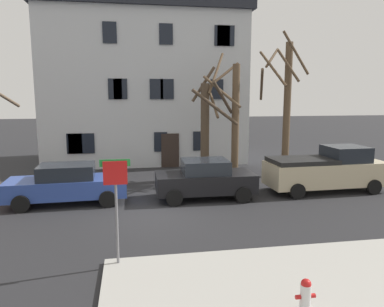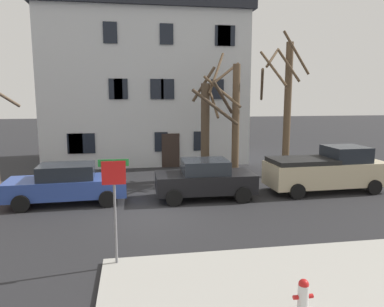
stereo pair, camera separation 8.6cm
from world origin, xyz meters
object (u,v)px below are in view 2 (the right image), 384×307
object	(u,v)px
tree_bare_mid	(207,126)
tree_bare_end	(287,104)
tree_bare_far	(234,114)
pickup_truck_beige	(327,170)
street_sign_pole	(114,193)
bicycle_leaning	(52,180)
building_main	(145,75)
car_black_sedan	(205,179)
car_blue_sedan	(67,184)
fire_hydrant	(303,295)

from	to	relation	value
tree_bare_mid	tree_bare_end	size ratio (longest dim) A/B	0.78
tree_bare_far	pickup_truck_beige	distance (m)	5.57
street_sign_pole	bicycle_leaning	xyz separation A→B (m)	(-3.38, 8.91, -1.63)
building_main	tree_bare_mid	xyz separation A→B (m)	(2.89, -6.72, -2.97)
car_black_sedan	bicycle_leaning	bearing A→B (deg)	156.98
car_blue_sedan	fire_hydrant	distance (m)	10.81
car_blue_sedan	pickup_truck_beige	world-z (taller)	pickup_truck_beige
car_black_sedan	pickup_truck_beige	bearing A→B (deg)	2.13
car_blue_sedan	tree_bare_mid	bearing A→B (deg)	28.17
building_main	tree_bare_far	bearing A→B (deg)	-56.52
pickup_truck_beige	street_sign_pole	distance (m)	11.26
tree_bare_mid	pickup_truck_beige	distance (m)	6.35
building_main	car_blue_sedan	bearing A→B (deg)	-109.89
tree_bare_far	street_sign_pole	distance (m)	11.51
tree_bare_end	car_black_sedan	size ratio (longest dim) A/B	1.80
car_blue_sedan	bicycle_leaning	distance (m)	3.03
building_main	street_sign_pole	distance (m)	16.91
tree_bare_far	tree_bare_end	bearing A→B (deg)	-1.84
tree_bare_mid	bicycle_leaning	size ratio (longest dim) A/B	3.50
bicycle_leaning	fire_hydrant	bearing A→B (deg)	-58.52
tree_bare_end	car_blue_sedan	bearing A→B (deg)	-162.27
building_main	car_blue_sedan	size ratio (longest dim) A/B	2.76
tree_bare_end	car_black_sedan	distance (m)	7.17
tree_bare_mid	bicycle_leaning	distance (m)	8.19
fire_hydrant	bicycle_leaning	size ratio (longest dim) A/B	0.40
pickup_truck_beige	fire_hydrant	xyz separation A→B (m)	(-5.57, -9.00, -0.54)
building_main	car_blue_sedan	distance (m)	11.98
tree_bare_far	car_black_sedan	size ratio (longest dim) A/B	1.58
car_black_sedan	fire_hydrant	distance (m)	8.80
building_main	car_black_sedan	bearing A→B (deg)	-78.91
tree_bare_mid	car_black_sedan	bearing A→B (deg)	-102.66
fire_hydrant	tree_bare_mid	bearing A→B (deg)	87.28
building_main	fire_hydrant	size ratio (longest dim) A/B	19.50
car_blue_sedan	building_main	bearing A→B (deg)	70.11
tree_bare_far	pickup_truck_beige	size ratio (longest dim) A/B	1.22
pickup_truck_beige	street_sign_pole	xyz separation A→B (m)	(-9.37, -6.18, 0.99)
car_blue_sedan	street_sign_pole	world-z (taller)	street_sign_pole
car_black_sedan	street_sign_pole	size ratio (longest dim) A/B	1.49
tree_bare_far	car_blue_sedan	xyz separation A→B (m)	(-8.10, -3.62, -2.64)
street_sign_pole	car_black_sedan	bearing A→B (deg)	59.16
building_main	fire_hydrant	xyz separation A→B (m)	(2.29, -19.24, -5.31)
pickup_truck_beige	fire_hydrant	distance (m)	10.60
bicycle_leaning	street_sign_pole	bearing A→B (deg)	-69.20
tree_bare_mid	street_sign_pole	distance (m)	10.67
building_main	car_black_sedan	distance (m)	11.74
building_main	tree_bare_end	bearing A→B (deg)	-42.62
car_black_sedan	street_sign_pole	distance (m)	7.03
car_black_sedan	fire_hydrant	xyz separation A→B (m)	(0.24, -8.78, -0.38)
fire_hydrant	tree_bare_end	bearing A→B (deg)	68.12
tree_bare_end	street_sign_pole	world-z (taller)	tree_bare_end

